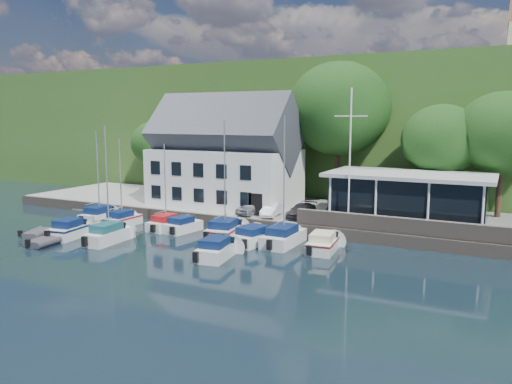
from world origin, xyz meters
TOP-DOWN VIEW (x-y plane):
  - ground at (0.00, 0.00)m, footprint 180.00×180.00m
  - quay at (0.00, 17.50)m, footprint 60.00×13.00m
  - quay_face at (0.00, 11.00)m, footprint 60.00×0.30m
  - hillside at (0.00, 62.00)m, footprint 160.00×75.00m
  - field_patch at (8.00, 70.00)m, footprint 50.00×30.00m
  - harbor_building at (-7.00, 16.50)m, footprint 14.40×8.20m
  - club_pavilion at (11.00, 16.00)m, footprint 13.20×7.20m
  - seawall at (12.00, 11.40)m, footprint 18.00×0.50m
  - gangway at (-16.50, 9.00)m, footprint 1.20×6.00m
  - car_silver at (-2.11, 13.13)m, footprint 2.12×4.04m
  - car_white at (-0.19, 13.01)m, footprint 1.69×3.60m
  - car_dgrey at (2.41, 13.59)m, footprint 1.68×4.12m
  - car_blue at (5.32, 13.98)m, footprint 1.99×3.92m
  - flagpole at (7.02, 12.17)m, footprint 2.62×0.20m
  - tree_0 at (-20.16, 22.34)m, footprint 6.04×6.04m
  - tree_1 at (-10.89, 21.76)m, footprint 7.46×7.46m
  - tree_2 at (-4.21, 21.87)m, footprint 7.70×7.70m
  - tree_3 at (2.65, 22.70)m, footprint 10.40×10.40m
  - tree_4 at (12.72, 21.43)m, footprint 7.21×7.21m
  - tree_5 at (17.64, 21.66)m, footprint 7.98×7.98m
  - boat_r1_0 at (-15.28, 7.63)m, footprint 2.48×5.79m
  - boat_r1_1 at (-12.36, 7.37)m, footprint 2.06×5.21m
  - boat_r1_2 at (-7.93, 7.99)m, footprint 2.17×5.39m
  - boat_r1_3 at (-6.13, 7.90)m, footprint 2.56×5.13m
  - boat_r1_4 at (-1.79, 7.63)m, footprint 3.18×6.30m
  - boat_r1_5 at (1.12, 7.01)m, footprint 2.94×6.01m
  - boat_r1_6 at (3.30, 7.77)m, footprint 2.23×6.62m
  - boat_r1_7 at (6.60, 7.49)m, footprint 2.60×5.96m
  - boat_r2_0 at (-13.07, 2.10)m, footprint 2.74×5.58m
  - boat_r2_1 at (-9.12, 2.32)m, footprint 2.22×6.41m
  - boat_r2_3 at (0.64, 2.38)m, footprint 2.84×5.84m
  - dinghy_0 at (-15.79, 1.18)m, footprint 2.72×3.36m
  - dinghy_1 at (-12.92, -0.48)m, footprint 2.18×3.29m

SIDE VIEW (x-z plane):
  - ground at x=0.00m, z-range 0.00..0.00m
  - gangway at x=-16.50m, z-range -0.70..0.70m
  - dinghy_0 at x=-15.79m, z-range 0.00..0.68m
  - dinghy_1 at x=-12.92m, z-range 0.00..0.73m
  - quay at x=0.00m, z-range 0.00..1.00m
  - quay_face at x=0.00m, z-range 0.00..1.00m
  - boat_r1_3 at x=-6.13m, z-range 0.00..1.34m
  - boat_r1_7 at x=6.60m, z-range 0.00..1.41m
  - boat_r1_5 at x=1.12m, z-range 0.00..1.42m
  - boat_r2_3 at x=0.64m, z-range 0.00..1.46m
  - boat_r2_0 at x=-13.07m, z-range 0.00..1.55m
  - car_white at x=-0.19m, z-range 1.00..2.14m
  - car_dgrey at x=2.41m, z-range 1.00..2.19m
  - seawall at x=12.00m, z-range 1.00..2.20m
  - car_blue at x=5.32m, z-range 1.00..2.28m
  - car_silver at x=-2.11m, z-range 1.00..2.31m
  - club_pavilion at x=11.00m, z-range 1.00..5.10m
  - boat_r1_2 at x=-7.93m, z-range 0.00..8.23m
  - boat_r1_1 at x=-12.36m, z-range 0.00..8.60m
  - boat_r1_6 at x=3.30m, z-range 0.00..9.37m
  - boat_r1_4 at x=-1.79m, z-range 0.00..9.44m
  - boat_r1_0 at x=-15.28m, z-range 0.00..9.44m
  - boat_r2_1 at x=-9.12m, z-range 0.00..9.52m
  - tree_0 at x=-20.16m, z-range 1.00..9.25m
  - harbor_building at x=-7.00m, z-range 1.00..9.70m
  - tree_4 at x=12.72m, z-range 1.00..10.85m
  - tree_1 at x=-10.89m, z-range 1.00..11.19m
  - tree_2 at x=-4.21m, z-range 1.00..11.52m
  - tree_5 at x=17.64m, z-range 1.00..11.91m
  - flagpole at x=7.02m, z-range 1.00..11.92m
  - hillside at x=0.00m, z-range 0.00..16.00m
  - tree_3 at x=2.65m, z-range 1.00..15.21m
  - field_patch at x=8.00m, z-range 16.00..16.30m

